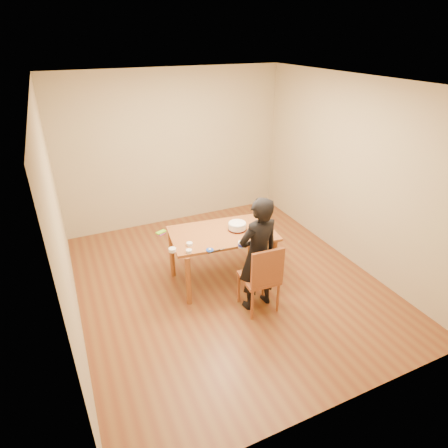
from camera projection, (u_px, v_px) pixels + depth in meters
name	position (u px, v px, depth m)	size (l,w,h in m)	color
room_shell	(217.00, 186.00, 5.03)	(4.00, 4.50, 2.70)	brown
dining_table	(222.00, 233.00, 5.13)	(1.42, 0.84, 0.04)	brown
dining_chair	(259.00, 278.00, 4.69)	(0.43, 0.43, 0.04)	brown
cake_plate	(237.00, 229.00, 5.19)	(0.26, 0.26, 0.02)	red
cake	(237.00, 226.00, 5.16)	(0.24, 0.24, 0.08)	white
frosting_dome	(237.00, 223.00, 5.14)	(0.24, 0.24, 0.03)	white
frosting_tub	(242.00, 244.00, 4.75)	(0.09, 0.09, 0.08)	white
frosting_lid	(210.00, 250.00, 4.70)	(0.10, 0.10, 0.01)	#18379D
frosting_dollop	(210.00, 249.00, 4.70)	(0.04, 0.04, 0.02)	white
ramekin_green	(189.00, 251.00, 4.65)	(0.08, 0.08, 0.04)	white
ramekin_yellow	(190.00, 244.00, 4.80)	(0.08, 0.08, 0.04)	white
ramekin_multi	(172.00, 250.00, 4.67)	(0.09, 0.09, 0.04)	white
candy_box_pink	(161.00, 233.00, 5.07)	(0.12, 0.06, 0.02)	#CF308D
candy_box_green	(161.00, 232.00, 5.07)	(0.13, 0.07, 0.02)	green
spatula	(214.00, 251.00, 4.67)	(0.17, 0.02, 0.01)	black
person	(258.00, 255.00, 4.58)	(0.56, 0.37, 1.53)	black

